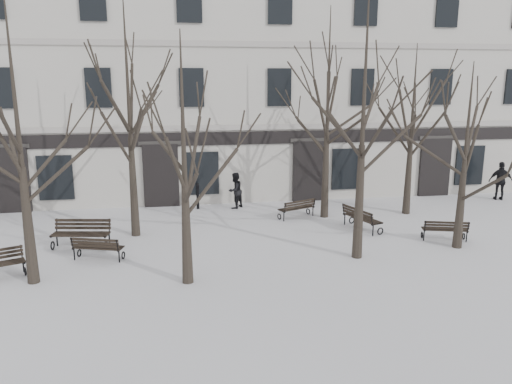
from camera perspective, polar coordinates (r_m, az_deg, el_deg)
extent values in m
plane|color=silver|center=(16.24, 1.40, -8.03)|extent=(100.00, 100.00, 0.00)
cube|color=#B6B2A9|center=(28.06, -3.62, 12.21)|extent=(40.00, 10.00, 11.00)
cube|color=#A49D96|center=(23.16, -2.27, 7.40)|extent=(40.00, 0.12, 0.25)
cube|color=#A49D96|center=(23.11, -2.35, 16.57)|extent=(40.00, 0.12, 0.25)
cube|color=black|center=(23.20, -2.25, 6.17)|extent=(40.00, 0.10, 0.60)
cube|color=black|center=(24.32, -26.29, 1.22)|extent=(1.60, 0.22, 2.90)
cube|color=#2D2B28|center=(24.06, -26.66, 4.70)|extent=(1.90, 0.08, 0.18)
cube|color=black|center=(23.84, -21.92, 1.53)|extent=(1.50, 0.14, 2.00)
cube|color=black|center=(23.26, -10.80, 1.85)|extent=(1.60, 0.22, 2.90)
cube|color=#2D2B28|center=(22.99, -10.96, 5.51)|extent=(1.90, 0.08, 0.18)
cube|color=black|center=(23.29, -6.13, 2.15)|extent=(1.50, 0.14, 2.00)
cube|color=black|center=(24.11, 6.07, 2.39)|extent=(1.60, 0.22, 2.90)
cube|color=#2D2B28|center=(23.85, 6.18, 5.92)|extent=(1.90, 0.08, 0.18)
cube|color=black|center=(24.68, 10.33, 2.61)|extent=(1.50, 0.14, 2.00)
cube|color=black|center=(26.58, 19.73, 2.68)|extent=(1.60, 0.22, 2.90)
cube|color=#2D2B28|center=(26.34, 20.02, 5.87)|extent=(1.90, 0.08, 0.18)
cube|color=black|center=(27.55, 23.19, 2.83)|extent=(1.50, 0.14, 2.00)
cube|color=black|center=(23.95, -27.22, 10.52)|extent=(1.10, 0.14, 1.70)
cube|color=black|center=(23.08, -17.55, 11.29)|extent=(1.10, 0.14, 1.70)
cube|color=black|center=(23.30, -18.18, 20.15)|extent=(1.10, 0.14, 1.70)
cube|color=black|center=(22.88, -7.38, 11.75)|extent=(1.10, 0.14, 1.70)
cube|color=black|center=(23.10, -7.66, 20.72)|extent=(1.10, 0.14, 1.70)
cube|color=black|center=(23.37, 2.67, 11.86)|extent=(1.10, 0.14, 1.70)
cube|color=black|center=(23.59, 2.77, 20.64)|extent=(1.10, 0.14, 1.70)
cube|color=black|center=(24.52, 12.05, 11.65)|extent=(1.10, 0.14, 1.70)
cube|color=black|center=(24.73, 12.46, 20.01)|extent=(1.10, 0.14, 1.70)
cube|color=black|center=(26.23, 20.38, 11.20)|extent=(1.10, 0.14, 1.70)
cube|color=black|center=(26.43, 21.01, 19.00)|extent=(1.10, 0.14, 1.70)
cone|color=black|center=(15.55, -24.59, -3.57)|extent=(0.34, 0.34, 3.41)
cone|color=black|center=(14.37, -7.96, -4.72)|extent=(0.34, 0.34, 2.96)
cone|color=black|center=(16.48, 11.72, -1.18)|extent=(0.34, 0.34, 3.74)
cone|color=black|center=(18.63, 22.29, -1.98)|extent=(0.34, 0.34, 2.66)
cone|color=black|center=(19.01, -13.83, 0.51)|extent=(0.34, 0.34, 3.70)
cone|color=black|center=(21.20, 7.95, 1.88)|extent=(0.34, 0.34, 3.61)
cone|color=black|center=(22.60, 16.99, 1.36)|extent=(0.34, 0.34, 3.03)
torus|color=black|center=(16.67, -24.87, -8.23)|extent=(0.15, 0.27, 0.27)
cylinder|color=black|center=(16.96, -25.06, -7.61)|extent=(0.05, 0.05, 0.42)
cube|color=black|center=(16.73, -25.04, -7.11)|extent=(0.25, 0.49, 0.05)
cylinder|color=black|center=(16.91, -25.22, -6.25)|extent=(0.09, 0.14, 0.47)
torus|color=black|center=(17.05, -14.93, -7.00)|extent=(0.12, 0.26, 0.26)
cylinder|color=black|center=(16.74, -15.37, -7.12)|extent=(0.05, 0.05, 0.41)
cube|color=black|center=(16.82, -15.20, -6.28)|extent=(0.19, 0.49, 0.05)
torus|color=black|center=(17.69, -19.55, -6.59)|extent=(0.12, 0.26, 0.26)
cylinder|color=black|center=(17.40, -20.06, -6.69)|extent=(0.05, 0.05, 0.41)
cube|color=black|center=(17.47, -19.86, -5.89)|extent=(0.19, 0.49, 0.05)
cube|color=black|center=(17.29, -17.29, -5.83)|extent=(1.58, 0.57, 0.03)
cube|color=black|center=(17.18, -17.47, -5.96)|extent=(1.58, 0.57, 0.03)
cube|color=black|center=(17.08, -17.66, -6.09)|extent=(1.58, 0.57, 0.03)
cube|color=black|center=(16.97, -17.84, -6.22)|extent=(1.58, 0.57, 0.03)
cube|color=black|center=(16.90, -17.92, -5.88)|extent=(1.56, 0.52, 0.08)
cube|color=black|center=(16.85, -17.97, -5.55)|extent=(1.56, 0.52, 0.08)
cube|color=black|center=(16.80, -18.03, -5.22)|extent=(1.56, 0.52, 0.08)
cylinder|color=black|center=(16.56, -15.55, -5.95)|extent=(0.07, 0.13, 0.45)
cylinder|color=black|center=(17.22, -20.27, -5.56)|extent=(0.07, 0.13, 0.45)
torus|color=black|center=(19.94, 22.65, -4.69)|extent=(0.11, 0.26, 0.26)
cylinder|color=black|center=(19.63, 22.93, -4.75)|extent=(0.04, 0.04, 0.40)
cube|color=black|center=(19.72, 22.85, -4.07)|extent=(0.17, 0.48, 0.04)
torus|color=black|center=(19.56, 18.43, -4.68)|extent=(0.11, 0.26, 0.26)
cylinder|color=black|center=(19.24, 18.64, -4.74)|extent=(0.04, 0.04, 0.40)
cube|color=black|center=(19.33, 18.58, -4.04)|extent=(0.17, 0.48, 0.04)
cube|color=black|center=(19.69, 20.60, -3.85)|extent=(1.55, 0.50, 0.03)
cube|color=black|center=(19.57, 20.69, -3.95)|extent=(1.55, 0.50, 0.03)
cube|color=black|center=(19.46, 20.78, -4.05)|extent=(1.55, 0.50, 0.03)
cube|color=black|center=(19.34, 20.87, -4.16)|extent=(1.55, 0.50, 0.03)
cube|color=black|center=(19.28, 20.92, -3.86)|extent=(1.54, 0.46, 0.08)
cube|color=black|center=(19.23, 20.96, -3.57)|extent=(1.54, 0.46, 0.08)
cube|color=black|center=(19.19, 21.00, -3.29)|extent=(1.54, 0.46, 0.08)
cylinder|color=black|center=(19.46, 23.08, -3.76)|extent=(0.07, 0.13, 0.44)
cylinder|color=black|center=(19.07, 18.76, -3.73)|extent=(0.07, 0.13, 0.44)
torus|color=black|center=(18.69, -22.22, -5.69)|extent=(0.11, 0.32, 0.32)
cylinder|color=black|center=(19.01, -21.80, -5.06)|extent=(0.05, 0.05, 0.49)
cube|color=black|center=(18.77, -22.08, -4.52)|extent=(0.16, 0.60, 0.05)
torus|color=black|center=(18.06, -16.75, -5.91)|extent=(0.11, 0.32, 0.32)
cylinder|color=black|center=(18.39, -16.41, -5.24)|extent=(0.05, 0.05, 0.49)
cube|color=black|center=(18.13, -16.64, -4.69)|extent=(0.16, 0.60, 0.05)
cube|color=black|center=(18.21, -19.67, -4.77)|extent=(1.96, 0.44, 0.04)
cube|color=black|center=(18.35, -19.50, -4.63)|extent=(1.96, 0.44, 0.04)
cube|color=black|center=(18.48, -19.34, -4.49)|extent=(1.96, 0.44, 0.04)
cube|color=black|center=(18.62, -19.19, -4.35)|extent=(1.96, 0.44, 0.04)
cube|color=black|center=(18.62, -19.17, -3.89)|extent=(1.94, 0.38, 0.10)
cube|color=black|center=(18.60, -19.18, -3.48)|extent=(1.94, 0.38, 0.10)
cube|color=black|center=(18.59, -19.18, -3.07)|extent=(1.94, 0.38, 0.10)
cylinder|color=black|center=(18.96, -21.81, -3.64)|extent=(0.07, 0.16, 0.54)
cylinder|color=black|center=(18.33, -16.42, -3.78)|extent=(0.07, 0.16, 0.54)
torus|color=black|center=(21.91, 5.97, -2.21)|extent=(0.15, 0.26, 0.26)
cylinder|color=black|center=(21.64, 6.52, -2.20)|extent=(0.05, 0.05, 0.41)
cube|color=black|center=(21.71, 6.26, -1.59)|extent=(0.24, 0.48, 0.05)
torus|color=black|center=(21.00, 2.67, -2.82)|extent=(0.15, 0.26, 0.26)
cylinder|color=black|center=(20.72, 3.20, -2.82)|extent=(0.05, 0.05, 0.41)
cube|color=black|center=(20.80, 2.94, -2.17)|extent=(0.24, 0.48, 0.05)
cube|color=black|center=(21.39, 4.31, -1.71)|extent=(1.53, 0.73, 0.03)
cube|color=black|center=(21.30, 4.52, -1.79)|extent=(1.53, 0.73, 0.03)
cube|color=black|center=(21.20, 4.73, -1.86)|extent=(1.53, 0.73, 0.03)
cube|color=black|center=(21.10, 4.94, -1.93)|extent=(1.53, 0.73, 0.03)
cube|color=black|center=(21.04, 5.01, -1.64)|extent=(1.51, 0.68, 0.08)
cube|color=black|center=(21.00, 5.05, -1.36)|extent=(1.51, 0.68, 0.08)
cube|color=black|center=(20.96, 5.08, -1.08)|extent=(1.51, 0.68, 0.08)
cylinder|color=black|center=(21.49, 6.67, -1.25)|extent=(0.09, 0.13, 0.45)
cylinder|color=black|center=(20.57, 3.34, -1.82)|extent=(0.09, 0.13, 0.45)
torus|color=black|center=(19.52, 14.02, -4.37)|extent=(0.29, 0.14, 0.29)
cylinder|color=black|center=(19.27, 13.22, -4.29)|extent=(0.05, 0.05, 0.45)
cube|color=black|center=(19.32, 13.66, -3.57)|extent=(0.54, 0.22, 0.05)
torus|color=black|center=(20.77, 10.89, -3.18)|extent=(0.29, 0.14, 0.29)
cylinder|color=black|center=(20.53, 10.11, -3.09)|extent=(0.05, 0.05, 0.45)
cube|color=black|center=(20.58, 10.53, -2.41)|extent=(0.54, 0.22, 0.05)
cube|color=black|center=(20.07, 12.54, -2.83)|extent=(0.66, 1.75, 0.04)
cube|color=black|center=(19.98, 12.23, -2.89)|extent=(0.66, 1.75, 0.04)
cube|color=black|center=(19.90, 11.92, -2.94)|extent=(0.66, 1.75, 0.04)
cube|color=black|center=(19.81, 11.60, -3.00)|extent=(0.66, 1.75, 0.04)
cube|color=black|center=(19.75, 11.53, -2.65)|extent=(0.61, 1.73, 0.09)
cube|color=black|center=(19.71, 11.49, -2.32)|extent=(0.61, 1.73, 0.09)
cube|color=black|center=(19.66, 11.46, -1.99)|extent=(0.61, 1.73, 0.09)
cylinder|color=black|center=(19.10, 13.11, -3.10)|extent=(0.15, 0.08, 0.50)
cylinder|color=black|center=(20.37, 9.97, -1.96)|extent=(0.15, 0.08, 0.50)
cylinder|color=black|center=(22.73, -6.67, -0.57)|extent=(0.13, 0.13, 1.10)
sphere|color=black|center=(22.61, -6.71, 0.84)|extent=(0.15, 0.15, 0.15)
cylinder|color=black|center=(23.62, 11.79, -0.31)|extent=(0.13, 0.13, 1.06)
sphere|color=black|center=(23.51, 11.85, 0.99)|extent=(0.15, 0.15, 0.15)
imported|color=black|center=(22.89, -2.39, -1.83)|extent=(1.01, 1.00, 1.64)
imported|color=black|center=(27.16, 25.98, -0.79)|extent=(1.19, 0.80, 1.87)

